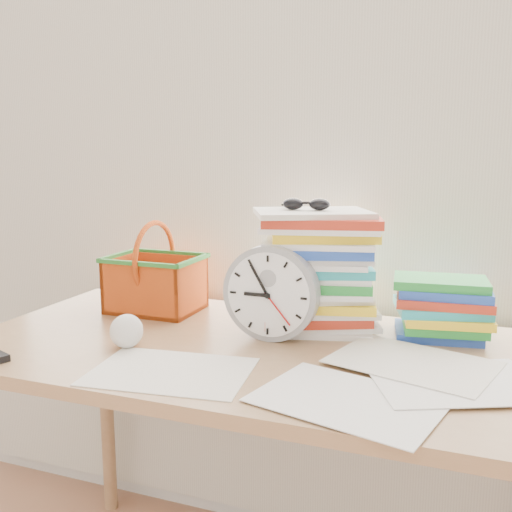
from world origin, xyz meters
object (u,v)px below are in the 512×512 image
at_px(desk, 261,377).
at_px(basket, 155,267).
at_px(paper_stack, 318,270).
at_px(clock, 271,293).
at_px(book_stack, 441,308).

distance_m(desk, basket, 0.47).
relative_size(paper_stack, clock, 1.34).
xyz_separation_m(paper_stack, book_stack, (0.30, 0.03, -0.08)).
relative_size(clock, basket, 0.91).
height_order(desk, basket, basket).
bearing_deg(basket, paper_stack, 0.11).
height_order(desk, paper_stack, paper_stack).
xyz_separation_m(clock, book_stack, (0.38, 0.16, -0.04)).
distance_m(desk, paper_stack, 0.30).
distance_m(clock, basket, 0.41).
xyz_separation_m(book_stack, basket, (-0.76, -0.03, 0.05)).
xyz_separation_m(desk, book_stack, (0.38, 0.21, 0.15)).
bearing_deg(basket, book_stack, 2.61).
bearing_deg(book_stack, desk, -150.69).
bearing_deg(clock, basket, 161.32).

